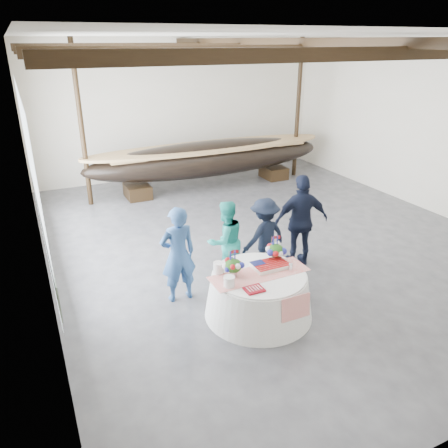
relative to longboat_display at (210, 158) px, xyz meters
name	(u,v)px	position (x,y,z in m)	size (l,w,h in m)	color
floor	(267,236)	(-0.28, -4.14, -0.95)	(10.00, 12.00, 0.01)	#3D3D42
wall_back	(180,109)	(-0.28, 1.86, 1.30)	(10.00, 0.02, 4.50)	silver
wall_left	(30,171)	(-5.28, -4.14, 1.30)	(0.02, 12.00, 4.50)	silver
wall_right	(432,127)	(4.72, -4.14, 1.30)	(0.02, 12.00, 4.50)	silver
ceiling	(276,35)	(-0.28, -4.14, 3.55)	(10.00, 12.00, 0.01)	white
pavilion_structure	(257,60)	(-0.28, -3.41, 3.05)	(9.80, 11.76, 4.50)	black
open_bay	(34,179)	(-5.23, -3.14, 0.87)	(0.03, 7.00, 3.20)	silver
longboat_display	(210,158)	(0.00, 0.00, 0.00)	(7.96, 1.59, 1.49)	black
banquet_table	(259,294)	(-2.07, -6.88, -0.55)	(1.86, 1.86, 0.80)	silver
tabletop_items	(255,262)	(-2.08, -6.73, -0.01)	(1.72, 0.99, 0.40)	red
guest_woman_blue	(178,255)	(-3.14, -5.83, -0.05)	(0.66, 0.43, 1.81)	navy
guest_woman_teal	(226,241)	(-2.04, -5.49, -0.14)	(0.79, 0.62, 1.62)	teal
guest_man_left	(264,236)	(-1.23, -5.59, -0.16)	(1.03, 0.59, 1.59)	black
guest_man_right	(301,221)	(-0.38, -5.61, 0.03)	(1.15, 0.48, 1.96)	black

